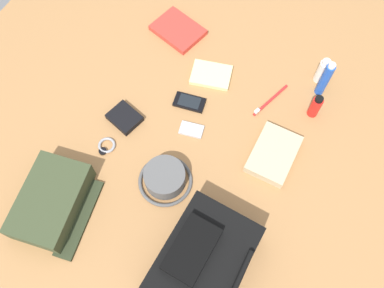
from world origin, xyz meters
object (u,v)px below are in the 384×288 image
object	(u,v)px
backpack	(203,260)
bucket_hat	(165,178)
toiletry_pouch	(52,202)
media_player	(191,130)
toothpaste_tube	(322,71)
paperback_novel	(178,30)
cell_phone	(189,102)
folded_towel	(274,154)
toothbrush	(269,102)
notepad	(211,75)
sunscreen_spray	(315,106)
deodorant_spray	(325,79)
wallet	(125,118)
wristwatch	(106,146)

from	to	relation	value
backpack	bucket_hat	world-z (taller)	backpack
toiletry_pouch	media_player	world-z (taller)	toiletry_pouch
toothpaste_tube	paperback_novel	xyz separation A→B (m)	(0.04, -0.59, -0.04)
cell_phone	folded_towel	xyz separation A→B (m)	(0.06, 0.36, 0.01)
bucket_hat	toothbrush	size ratio (longest dim) A/B	1.04
notepad	toothbrush	bearing A→B (deg)	73.68
bucket_hat	notepad	world-z (taller)	bucket_hat
paperback_novel	cell_phone	bearing A→B (deg)	35.43
paperback_novel	backpack	bearing A→B (deg)	33.11
sunscreen_spray	paperback_novel	xyz separation A→B (m)	(-0.11, -0.62, -0.04)
toothpaste_tube	deodorant_spray	xyz separation A→B (m)	(0.05, 0.02, 0.03)
toiletry_pouch	cell_phone	world-z (taller)	toiletry_pouch
toiletry_pouch	deodorant_spray	world-z (taller)	deodorant_spray
bucket_hat	sunscreen_spray	size ratio (longest dim) A/B	1.75
deodorant_spray	folded_towel	world-z (taller)	deodorant_spray
notepad	folded_towel	bearing A→B (deg)	44.59
cell_phone	wallet	size ratio (longest dim) A/B	1.12
wristwatch	wallet	xyz separation A→B (m)	(-0.13, 0.00, 0.01)
toiletry_pouch	sunscreen_spray	distance (m)	0.96
backpack	toothbrush	xyz separation A→B (m)	(-0.63, -0.05, -0.06)
backpack	wallet	world-z (taller)	backpack
cell_phone	media_player	distance (m)	0.11
media_player	cell_phone	bearing A→B (deg)	-148.93
wallet	bucket_hat	bearing A→B (deg)	75.63
deodorant_spray	cell_phone	xyz separation A→B (m)	(0.27, -0.41, -0.08)
deodorant_spray	wristwatch	world-z (taller)	deodorant_spray
cell_phone	notepad	world-z (taller)	notepad
sunscreen_spray	cell_phone	size ratio (longest dim) A/B	0.85
toiletry_pouch	backpack	bearing A→B (deg)	96.54
wristwatch	paperback_novel	bearing A→B (deg)	-178.02
deodorant_spray	sunscreen_spray	distance (m)	0.11
media_player	toiletry_pouch	bearing A→B (deg)	-30.63
bucket_hat	paperback_novel	world-z (taller)	bucket_hat
wallet	notepad	size ratio (longest dim) A/B	0.73
cell_phone	toothbrush	size ratio (longest dim) A/B	0.70
deodorant_spray	media_player	bearing A→B (deg)	-43.69
toothpaste_tube	deodorant_spray	world-z (taller)	deodorant_spray
media_player	wallet	distance (m)	0.25
bucket_hat	media_player	distance (m)	0.22
toothpaste_tube	media_player	xyz separation A→B (m)	(0.42, -0.33, -0.05)
cell_phone	toothbrush	bearing A→B (deg)	118.02
toothpaste_tube	folded_towel	size ratio (longest dim) A/B	0.57
toothpaste_tube	sunscreen_spray	xyz separation A→B (m)	(0.15, 0.03, -0.00)
notepad	media_player	bearing A→B (deg)	-5.13
bucket_hat	wallet	distance (m)	0.29
backpack	bucket_hat	xyz separation A→B (m)	(-0.18, -0.24, -0.03)
bucket_hat	folded_towel	bearing A→B (deg)	131.49
backpack	media_player	bearing A→B (deg)	-148.07
bucket_hat	cell_phone	size ratio (longest dim) A/B	1.49
backpack	toothpaste_tube	bearing A→B (deg)	174.10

